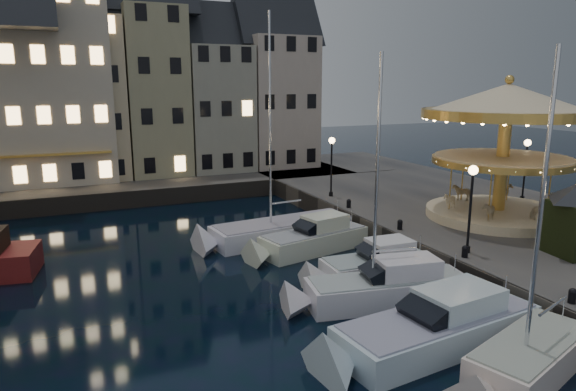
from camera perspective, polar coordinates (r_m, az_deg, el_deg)
name	(u,v)px	position (r m, az deg, el deg)	size (l,w,h in m)	color
ground	(345,313)	(21.55, 6.33, -12.84)	(160.00, 160.00, 0.00)	black
quay_east	(494,224)	(34.12, 21.88, -2.95)	(16.00, 56.00, 1.30)	#474442
quay_north	(92,187)	(45.62, -20.95, 0.84)	(44.00, 12.00, 1.30)	#474442
quaywall_e	(385,240)	(29.08, 10.71, -4.83)	(0.15, 44.00, 1.30)	#47423A
quaywall_n	(126,200)	(39.90, -17.59, -0.49)	(48.00, 0.15, 1.30)	#47423A
streetlamp_b	(471,196)	(25.22, 19.69, -0.10)	(0.44, 0.44, 4.17)	black
streetlamp_c	(332,158)	(36.03, 4.86, 4.17)	(0.44, 0.44, 4.17)	black
streetlamp_d	(526,161)	(38.07, 24.92, 3.49)	(0.44, 0.44, 4.17)	black
bollard_a	(572,295)	(21.67, 29.05, -9.66)	(0.30, 0.30, 0.57)	black
bollard_b	(465,251)	(25.09, 19.07, -5.84)	(0.30, 0.30, 0.57)	black
bollard_c	(400,224)	(28.76, 12.33, -3.12)	(0.30, 0.30, 0.57)	black
bollard_d	(349,203)	(33.20, 6.77, -0.83)	(0.30, 0.30, 0.57)	black
townhouse_nb	(1,94)	(46.96, -29.31, 9.79)	(6.16, 8.00, 13.80)	gray
townhouse_nc	(82,87)	(46.82, -21.88, 11.08)	(6.82, 8.00, 14.80)	tan
townhouse_nd	(152,81)	(47.40, -14.83, 12.16)	(5.50, 8.00, 15.80)	gray
townhouse_ne	(214,98)	(48.61, -8.27, 10.67)	(6.16, 8.00, 12.80)	gray
townhouse_nf	(274,92)	(50.57, -1.55, 11.42)	(6.82, 8.00, 13.80)	#AC9D90
motorboat_a	(524,364)	(18.49, 24.71, -16.64)	(6.36, 3.76, 10.55)	beige
motorboat_b	(430,331)	(19.30, 15.51, -14.28)	(8.91, 3.41, 2.15)	silver
motorboat_c	(379,289)	(22.25, 10.07, -10.21)	(8.00, 3.31, 10.57)	silver
motorboat_d	(369,269)	(24.59, 9.04, -8.05)	(6.32, 2.24, 2.15)	silver
motorboat_e	(308,241)	(28.37, 2.27, -5.08)	(7.35, 3.44, 2.15)	beige
motorboat_f	(275,232)	(30.41, -1.45, -4.08)	(9.81, 3.48, 12.97)	silver
carousel	(506,126)	(32.17, 23.02, 7.16)	(9.48, 9.48, 8.30)	beige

